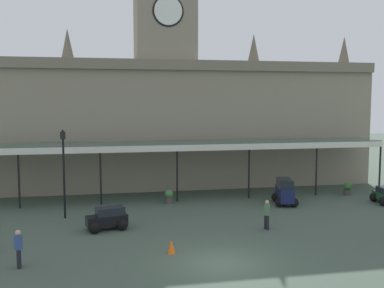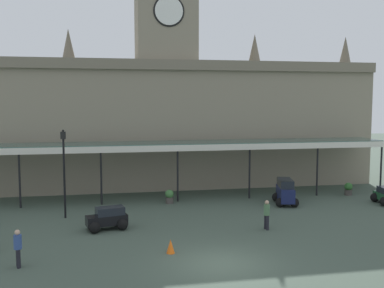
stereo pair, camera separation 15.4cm
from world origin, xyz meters
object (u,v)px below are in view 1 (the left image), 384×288
Objects in this scene: planter_forecourt_centre at (169,196)px; car_navy_van at (285,193)px; pedestrian_crossing_forecourt at (267,213)px; victorian_lamppost at (64,164)px; planter_near_kerb at (347,189)px; traffic_cone at (171,246)px; car_black_estate at (107,220)px; pedestrian_beside_cars at (18,247)px.

car_navy_van is at bearing -12.93° from planter_forecourt_centre.
planter_forecourt_centre is (-4.49, 7.39, -0.42)m from pedestrian_crossing_forecourt.
victorian_lamppost is 5.70× the size of planter_near_kerb.
car_navy_van is 6.26m from planter_near_kerb.
traffic_cone is at bearing -97.49° from planter_forecourt_centre.
planter_forecourt_centre is (-7.90, 1.81, -0.32)m from car_navy_van.
planter_near_kerb is (5.94, 1.96, -0.32)m from car_navy_van.
victorian_lamppost reaches higher than planter_near_kerb.
pedestrian_crossing_forecourt is 2.49× the size of traffic_cone.
car_navy_van is 2.66× the size of planter_forecourt_centre.
car_navy_van is 1.06× the size of car_black_estate.
pedestrian_beside_cars is 6.79m from traffic_cone.
car_black_estate is 4.82m from victorian_lamppost.
pedestrian_crossing_forecourt is at bearing -121.43° from car_navy_van.
victorian_lamppost is at bearing 157.66° from pedestrian_crossing_forecourt.
pedestrian_beside_cars is 1.00× the size of pedestrian_crossing_forecourt.
car_black_estate is at bearing -49.39° from victorian_lamppost.
pedestrian_crossing_forecourt reaches higher than planter_near_kerb.
pedestrian_beside_cars is at bearing -126.65° from car_black_estate.
traffic_cone is 10.35m from planter_forecourt_centre.
car_black_estate is at bearing 169.20° from pedestrian_crossing_forecourt.
planter_forecourt_centre is (1.35, 10.26, 0.15)m from traffic_cone.
victorian_lamppost is (-14.75, -0.92, 2.55)m from car_navy_van.
pedestrian_beside_cars is 1.74× the size of planter_forecourt_centre.
planter_near_kerb is (13.84, 0.14, 0.00)m from planter_forecourt_centre.
car_black_estate is at bearing 122.98° from traffic_cone.
car_black_estate reaches higher than planter_forecourt_centre.
car_navy_van is 12.53m from traffic_cone.
victorian_lamppost reaches higher than car_navy_van.
pedestrian_beside_cars is at bearing -150.60° from car_navy_van.
planter_near_kerb is (15.19, 10.41, 0.15)m from traffic_cone.
traffic_cone is (-9.25, -8.45, -0.47)m from car_navy_van.
victorian_lamppost is (-2.56, 2.98, 2.79)m from car_black_estate.
car_black_estate reaches higher than traffic_cone.
car_navy_van reaches higher than car_black_estate.
planter_near_kerb is at bearing 18.23° from car_navy_van.
pedestrian_beside_cars is at bearing -164.75° from pedestrian_crossing_forecourt.
victorian_lamppost is 8.16× the size of traffic_cone.
traffic_cone is at bearing 4.76° from pedestrian_beside_cars.
car_navy_van reaches higher than planter_forecourt_centre.
pedestrian_beside_cars reaches higher than car_black_estate.
traffic_cone is (2.95, -4.54, -0.23)m from car_black_estate.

